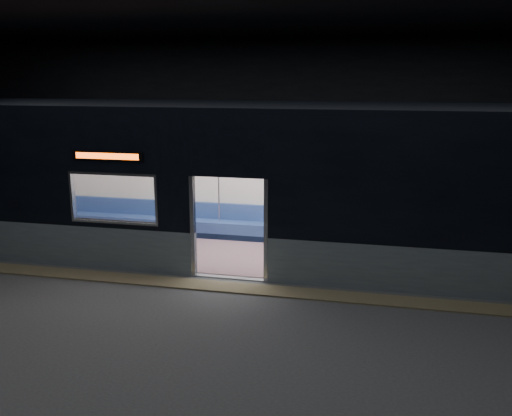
% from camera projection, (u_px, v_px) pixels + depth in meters
% --- Properties ---
extents(station_floor, '(24.00, 14.00, 0.01)m').
position_uv_depth(station_floor, '(215.00, 299.00, 9.80)').
color(station_floor, '#47494C').
rests_on(station_floor, ground).
extents(station_envelope, '(24.00, 14.00, 5.00)m').
position_uv_depth(station_envelope, '(211.00, 92.00, 8.93)').
color(station_envelope, black).
rests_on(station_envelope, station_floor).
extents(tactile_strip, '(22.80, 0.50, 0.03)m').
position_uv_depth(tactile_strip, '(223.00, 287.00, 10.32)').
color(tactile_strip, '#8C7F59').
rests_on(tactile_strip, station_floor).
extents(metro_car, '(18.00, 3.04, 3.35)m').
position_uv_depth(metro_car, '(246.00, 174.00, 11.78)').
color(metro_car, gray).
rests_on(metro_car, station_floor).
extents(passenger, '(0.40, 0.68, 1.36)m').
position_uv_depth(passenger, '(451.00, 220.00, 12.06)').
color(passenger, black).
rests_on(passenger, metro_car).
extents(handbag, '(0.34, 0.32, 0.13)m').
position_uv_depth(handbag, '(454.00, 228.00, 11.87)').
color(handbag, black).
rests_on(handbag, passenger).
extents(transit_map, '(1.12, 0.03, 0.73)m').
position_uv_depth(transit_map, '(362.00, 182.00, 12.59)').
color(transit_map, white).
rests_on(transit_map, metro_car).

